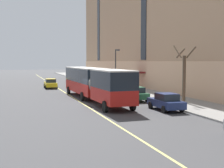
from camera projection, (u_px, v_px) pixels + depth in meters
name	position (u px, v px, depth m)	size (l,w,h in m)	color
ground_plane	(90.00, 103.00, 33.04)	(260.00, 260.00, 0.00)	#424244
sidewalk	(157.00, 96.00, 38.62)	(5.66, 160.00, 0.15)	gray
city_bus	(93.00, 82.00, 34.67)	(3.45, 18.97, 3.61)	red
parked_car_silver_0	(97.00, 83.00, 50.82)	(2.12, 4.48, 1.56)	#B7B7BC
parked_car_white_1	(116.00, 89.00, 40.85)	(2.09, 4.74, 1.56)	silver
parked_car_navy_3	(166.00, 102.00, 27.77)	(1.98, 4.27, 1.56)	navy
parked_car_red_4	(86.00, 80.00, 58.64)	(2.03, 4.44, 1.56)	#B21E19
parked_car_green_5	(135.00, 94.00, 34.55)	(2.04, 4.25, 1.56)	#23603D
parked_car_red_7	(77.00, 78.00, 66.32)	(1.94, 4.65, 1.56)	#B21E19
taxi_cab	(51.00, 83.00, 50.23)	(1.97, 4.36, 1.56)	yellow
street_tree_mid_block	(184.00, 74.00, 31.99)	(1.77, 1.67, 5.88)	brown
street_lamp	(116.00, 64.00, 46.54)	(0.36, 1.48, 6.01)	#2D2D30
lane_centerline	(76.00, 100.00, 35.62)	(0.16, 140.00, 0.01)	#E0D66B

